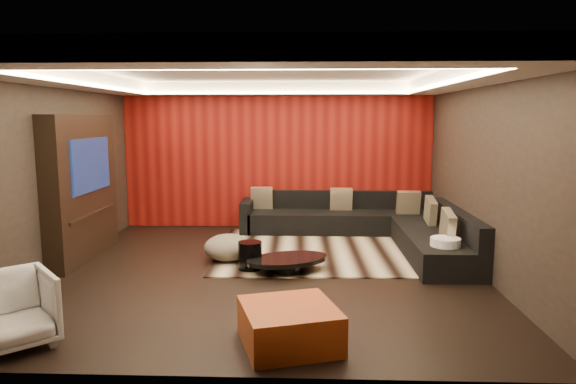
{
  "coord_description": "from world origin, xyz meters",
  "views": [
    {
      "loc": [
        0.59,
        -7.01,
        2.16
      ],
      "look_at": [
        0.3,
        0.6,
        1.05
      ],
      "focal_mm": 32.0,
      "sensor_mm": 36.0,
      "label": 1
    }
  ],
  "objects_px": {
    "white_side_table": "(445,256)",
    "drum_stool": "(250,255)",
    "orange_ottoman": "(289,325)",
    "sectional_sofa": "(372,226)",
    "armchair": "(9,311)",
    "coffee_table": "(287,264)"
  },
  "relations": [
    {
      "from": "drum_stool",
      "to": "armchair",
      "type": "height_order",
      "value": "armchair"
    },
    {
      "from": "sectional_sofa",
      "to": "drum_stool",
      "type": "bearing_deg",
      "value": -136.84
    },
    {
      "from": "orange_ottoman",
      "to": "sectional_sofa",
      "type": "xyz_separation_m",
      "value": [
        1.31,
        4.22,
        0.07
      ]
    },
    {
      "from": "coffee_table",
      "to": "sectional_sofa",
      "type": "height_order",
      "value": "sectional_sofa"
    },
    {
      "from": "orange_ottoman",
      "to": "armchair",
      "type": "height_order",
      "value": "armchair"
    },
    {
      "from": "armchair",
      "to": "sectional_sofa",
      "type": "xyz_separation_m",
      "value": [
        3.95,
        4.36,
        -0.09
      ]
    },
    {
      "from": "coffee_table",
      "to": "armchair",
      "type": "distance_m",
      "value": 3.53
    },
    {
      "from": "coffee_table",
      "to": "drum_stool",
      "type": "bearing_deg",
      "value": 170.72
    },
    {
      "from": "sectional_sofa",
      "to": "coffee_table",
      "type": "bearing_deg",
      "value": -126.53
    },
    {
      "from": "coffee_table",
      "to": "armchair",
      "type": "bearing_deg",
      "value": -135.93
    },
    {
      "from": "drum_stool",
      "to": "sectional_sofa",
      "type": "bearing_deg",
      "value": 43.16
    },
    {
      "from": "armchair",
      "to": "drum_stool",
      "type": "bearing_deg",
      "value": 10.23
    },
    {
      "from": "armchair",
      "to": "coffee_table",
      "type": "bearing_deg",
      "value": 2.54
    },
    {
      "from": "armchair",
      "to": "sectional_sofa",
      "type": "distance_m",
      "value": 5.89
    },
    {
      "from": "sectional_sofa",
      "to": "white_side_table",
      "type": "bearing_deg",
      "value": -68.09
    },
    {
      "from": "orange_ottoman",
      "to": "sectional_sofa",
      "type": "relative_size",
      "value": 0.24
    },
    {
      "from": "drum_stool",
      "to": "sectional_sofa",
      "type": "height_order",
      "value": "sectional_sofa"
    },
    {
      "from": "white_side_table",
      "to": "sectional_sofa",
      "type": "distance_m",
      "value": 2.05
    },
    {
      "from": "coffee_table",
      "to": "orange_ottoman",
      "type": "bearing_deg",
      "value": -87.25
    },
    {
      "from": "drum_stool",
      "to": "orange_ottoman",
      "type": "relative_size",
      "value": 0.46
    },
    {
      "from": "white_side_table",
      "to": "drum_stool",
      "type": "bearing_deg",
      "value": 178.46
    },
    {
      "from": "orange_ottoman",
      "to": "armchair",
      "type": "relative_size",
      "value": 1.11
    }
  ]
}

